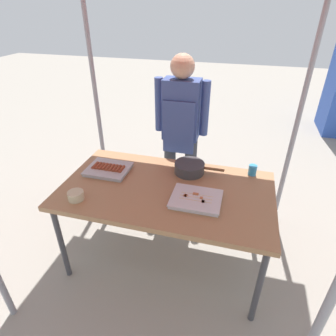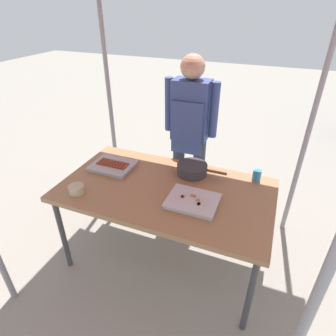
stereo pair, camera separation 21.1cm
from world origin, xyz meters
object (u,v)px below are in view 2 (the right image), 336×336
(cooking_wok, at_px, (192,169))
(condiment_bowl, at_px, (76,189))
(tray_meat_skewers, at_px, (193,201))
(tray_grilled_sausages, at_px, (113,166))
(stall_table, at_px, (166,194))
(vendor_woman, at_px, (190,125))
(drink_cup_near_edge, at_px, (257,175))

(cooking_wok, distance_m, condiment_bowl, 0.91)
(tray_meat_skewers, height_order, cooking_wok, cooking_wok)
(tray_grilled_sausages, distance_m, condiment_bowl, 0.42)
(condiment_bowl, bearing_deg, cooking_wok, 38.75)
(stall_table, bearing_deg, vendor_woman, 95.28)
(condiment_bowl, distance_m, vendor_woman, 1.23)
(stall_table, height_order, drink_cup_near_edge, drink_cup_near_edge)
(tray_meat_skewers, distance_m, drink_cup_near_edge, 0.60)
(tray_meat_skewers, distance_m, vendor_woman, 0.98)
(cooking_wok, relative_size, drink_cup_near_edge, 4.76)
(stall_table, distance_m, cooking_wok, 0.32)
(stall_table, xyz_separation_m, vendor_woman, (-0.07, 0.81, 0.24))
(tray_meat_skewers, xyz_separation_m, vendor_woman, (-0.32, 0.91, 0.17))
(cooking_wok, bearing_deg, drink_cup_near_edge, 11.30)
(stall_table, height_order, cooking_wok, cooking_wok)
(tray_grilled_sausages, height_order, condiment_bowl, condiment_bowl)
(vendor_woman, bearing_deg, tray_meat_skewers, 109.51)
(tray_meat_skewers, relative_size, vendor_woman, 0.22)
(stall_table, bearing_deg, tray_grilled_sausages, 167.84)
(tray_meat_skewers, relative_size, drink_cup_near_edge, 4.15)
(tray_meat_skewers, height_order, drink_cup_near_edge, drink_cup_near_edge)
(condiment_bowl, xyz_separation_m, drink_cup_near_edge, (1.21, 0.67, 0.01))
(stall_table, distance_m, vendor_woman, 0.85)
(tray_meat_skewers, bearing_deg, cooking_wok, 108.11)
(cooking_wok, height_order, drink_cup_near_edge, cooking_wok)
(cooking_wok, relative_size, vendor_woman, 0.26)
(tray_grilled_sausages, distance_m, drink_cup_near_edge, 1.19)
(cooking_wok, distance_m, drink_cup_near_edge, 0.51)
(stall_table, xyz_separation_m, drink_cup_near_edge, (0.62, 0.37, 0.10))
(condiment_bowl, bearing_deg, tray_grilled_sausages, 82.50)
(tray_grilled_sausages, bearing_deg, condiment_bowl, -97.50)
(tray_meat_skewers, relative_size, condiment_bowl, 3.09)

